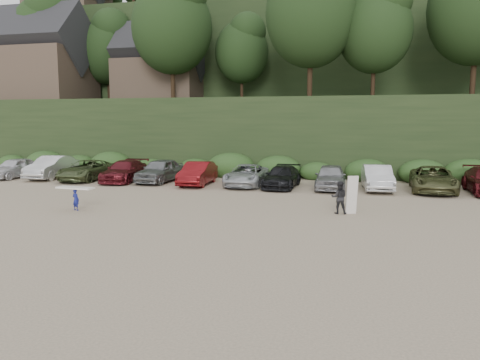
# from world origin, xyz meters

# --- Properties ---
(ground) EXTENTS (120.00, 120.00, 0.00)m
(ground) POSITION_xyz_m (0.00, 0.00, 0.00)
(ground) COLOR tan
(ground) RESTS_ON ground
(hillside_backdrop) EXTENTS (90.00, 41.50, 28.00)m
(hillside_backdrop) POSITION_xyz_m (-0.26, 35.93, 11.22)
(hillside_backdrop) COLOR black
(hillside_backdrop) RESTS_ON ground
(parked_cars) EXTENTS (39.65, 5.79, 1.65)m
(parked_cars) POSITION_xyz_m (0.89, 10.02, 0.75)
(parked_cars) COLOR silver
(parked_cars) RESTS_ON ground
(child_surfer) EXTENTS (1.91, 0.69, 1.13)m
(child_surfer) POSITION_xyz_m (-6.04, -0.12, 0.77)
(child_surfer) COLOR navy
(child_surfer) RESTS_ON ground
(adult_surfer) EXTENTS (1.22, 0.61, 1.78)m
(adult_surfer) POSITION_xyz_m (6.21, 2.15, 0.77)
(adult_surfer) COLOR black
(adult_surfer) RESTS_ON ground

